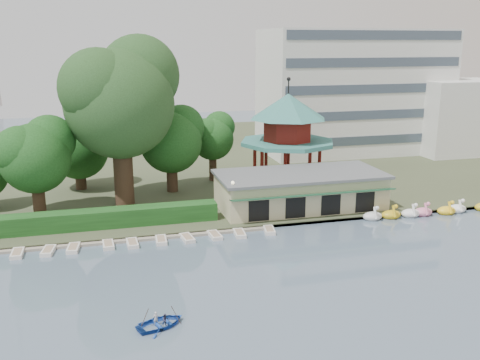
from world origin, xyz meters
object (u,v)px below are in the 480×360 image
object	(u,v)px
boathouse	(300,190)
rowboat_with_passengers	(161,320)
dock	(99,241)
pavilion	(288,130)
big_tree	(121,95)

from	to	relation	value
boathouse	rowboat_with_passengers	world-z (taller)	boathouse
dock	pavilion	size ratio (longest dim) A/B	2.52
pavilion	big_tree	world-z (taller)	big_tree
big_tree	rowboat_with_passengers	world-z (taller)	big_tree
big_tree	boathouse	bearing A→B (deg)	-18.28
dock	rowboat_with_passengers	bearing A→B (deg)	-77.15
dock	rowboat_with_passengers	xyz separation A→B (m)	(3.86, -16.91, 0.36)
boathouse	big_tree	world-z (taller)	big_tree
dock	pavilion	xyz separation A→B (m)	(24.00, 14.80, 7.36)
dock	pavilion	bearing A→B (deg)	31.66
big_tree	rowboat_with_passengers	xyz separation A→B (m)	(0.69, -27.91, -12.31)
dock	boathouse	xyz separation A→B (m)	(22.00, 4.77, 2.25)
boathouse	pavilion	world-z (taller)	pavilion
rowboat_with_passengers	boathouse	bearing A→B (deg)	50.09
dock	rowboat_with_passengers	world-z (taller)	rowboat_with_passengers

